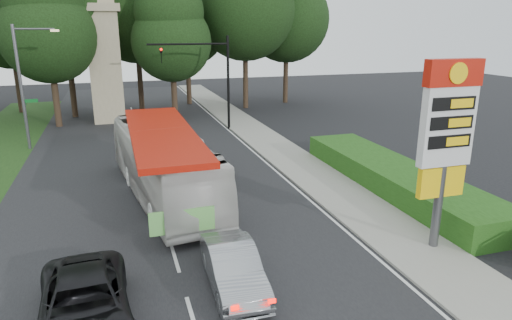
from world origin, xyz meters
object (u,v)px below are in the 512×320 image
object	(u,v)px
monument	(105,61)
suv_charcoal	(85,304)
traffic_signal_mast	(211,70)
transit_bus	(163,164)
gas_station_pylon	(447,130)
sedan_silver	(233,268)
streetlight_signs	(24,82)

from	to	relation	value
monument	suv_charcoal	bearing A→B (deg)	-91.58
traffic_signal_mast	monument	size ratio (longest dim) A/B	0.72
monument	transit_bus	size ratio (longest dim) A/B	0.85
gas_station_pylon	traffic_signal_mast	xyz separation A→B (m)	(-3.52, 22.00, 0.22)
traffic_signal_mast	sedan_silver	distance (m)	23.09
gas_station_pylon	transit_bus	world-z (taller)	gas_station_pylon
traffic_signal_mast	suv_charcoal	bearing A→B (deg)	-110.19
streetlight_signs	transit_bus	bearing A→B (deg)	-57.81
sedan_silver	suv_charcoal	size ratio (longest dim) A/B	0.82
streetlight_signs	monument	size ratio (longest dim) A/B	0.80
streetlight_signs	traffic_signal_mast	bearing A→B (deg)	8.92
suv_charcoal	monument	bearing A→B (deg)	85.56
gas_station_pylon	sedan_silver	world-z (taller)	gas_station_pylon
traffic_signal_mast	suv_charcoal	xyz separation A→B (m)	(-8.48, -23.07, -3.96)
monument	suv_charcoal	distance (m)	29.41
gas_station_pylon	traffic_signal_mast	bearing A→B (deg)	99.09
traffic_signal_mast	transit_bus	bearing A→B (deg)	-111.15
traffic_signal_mast	gas_station_pylon	bearing A→B (deg)	-80.91
gas_station_pylon	traffic_signal_mast	distance (m)	22.29
sedan_silver	suv_charcoal	bearing A→B (deg)	-168.62
streetlight_signs	sedan_silver	distance (m)	22.38
traffic_signal_mast	monument	bearing A→B (deg)	142.00
gas_station_pylon	traffic_signal_mast	world-z (taller)	traffic_signal_mast
gas_station_pylon	sedan_silver	xyz separation A→B (m)	(-7.70, -0.35, -3.75)
gas_station_pylon	sedan_silver	distance (m)	8.57
sedan_silver	suv_charcoal	distance (m)	4.36
monument	sedan_silver	distance (m)	28.91
monument	sedan_silver	world-z (taller)	monument
transit_bus	suv_charcoal	xyz separation A→B (m)	(-3.18, -9.37, -0.93)
monument	transit_bus	xyz separation A→B (m)	(2.38, -19.70, -3.46)
traffic_signal_mast	sedan_silver	xyz separation A→B (m)	(-4.18, -22.35, -3.98)
transit_bus	sedan_silver	world-z (taller)	transit_bus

